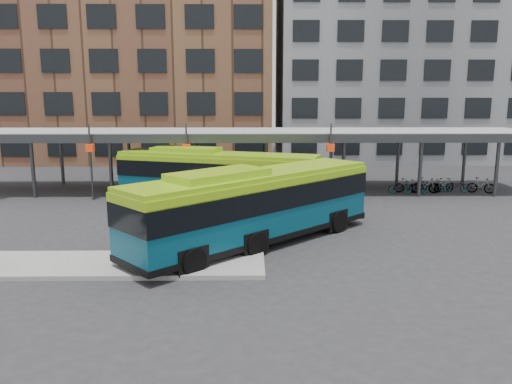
{
  "coord_description": "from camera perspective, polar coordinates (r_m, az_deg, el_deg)",
  "views": [
    {
      "loc": [
        0.96,
        -21.38,
        6.46
      ],
      "look_at": [
        1.25,
        2.86,
        1.8
      ],
      "focal_mm": 35.0,
      "sensor_mm": 36.0,
      "label": 1
    }
  ],
  "objects": [
    {
      "name": "bike_rack",
      "position": [
        35.95,
        19.56,
        0.67
      ],
      "size": [
        7.23,
        1.4,
        1.08
      ],
      "color": "slate",
      "rests_on": "ground"
    },
    {
      "name": "boarding_island",
      "position": [
        20.5,
        -19.21,
        -7.85
      ],
      "size": [
        14.0,
        3.0,
        0.18
      ],
      "primitive_type": "cube",
      "color": "gray",
      "rests_on": "ground"
    },
    {
      "name": "bus_front",
      "position": [
        21.8,
        -0.05,
        -1.39
      ],
      "size": [
        11.13,
        10.65,
        3.5
      ],
      "rotation": [
        0.0,
        0.0,
        0.75
      ],
      "color": "#08445A",
      "rests_on": "ground"
    },
    {
      "name": "building_grey",
      "position": [
        55.57,
        15.5,
        14.15
      ],
      "size": [
        24.0,
        14.0,
        20.0
      ],
      "primitive_type": "cube",
      "color": "slate",
      "rests_on": "ground"
    },
    {
      "name": "building_brick",
      "position": [
        54.68,
        -12.71,
        15.39
      ],
      "size": [
        26.0,
        14.0,
        22.0
      ],
      "primitive_type": "cube",
      "color": "brown",
      "rests_on": "ground"
    },
    {
      "name": "canopy",
      "position": [
        34.36,
        -2.4,
        6.61
      ],
      "size": [
        40.0,
        6.53,
        4.8
      ],
      "color": "#999B9E",
      "rests_on": "ground"
    },
    {
      "name": "ground",
      "position": [
        22.36,
        -3.14,
        -5.93
      ],
      "size": [
        120.0,
        120.0,
        0.0
      ],
      "primitive_type": "plane",
      "color": "#28282B",
      "rests_on": "ground"
    },
    {
      "name": "bus_rear",
      "position": [
        30.34,
        -4.51,
        1.95
      ],
      "size": [
        12.52,
        6.36,
        3.4
      ],
      "rotation": [
        0.0,
        0.0,
        -0.32
      ],
      "color": "#08445A",
      "rests_on": "ground"
    }
  ]
}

